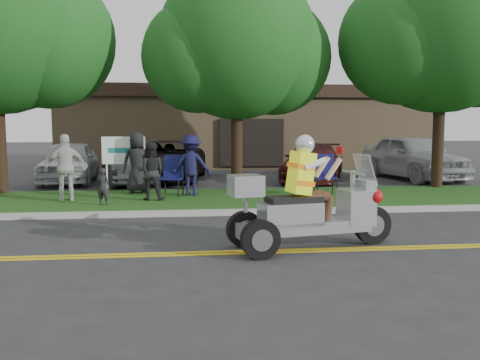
{
  "coord_description": "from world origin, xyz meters",
  "views": [
    {
      "loc": [
        -1.14,
        -8.56,
        2.05
      ],
      "look_at": [
        0.03,
        2.0,
        0.93
      ],
      "focal_mm": 38.0,
      "sensor_mm": 36.0,
      "label": 1
    }
  ],
  "objects": [
    {
      "name": "ground",
      "position": [
        0.0,
        0.0,
        0.0
      ],
      "size": [
        120.0,
        120.0,
        0.0
      ],
      "primitive_type": "plane",
      "color": "#28282B",
      "rests_on": "ground"
    },
    {
      "name": "centerline_near",
      "position": [
        0.0,
        -0.58,
        0.01
      ],
      "size": [
        60.0,
        0.1,
        0.01
      ],
      "primitive_type": "cube",
      "color": "gold",
      "rests_on": "ground"
    },
    {
      "name": "centerline_far",
      "position": [
        0.0,
        -0.42,
        0.01
      ],
      "size": [
        60.0,
        0.1,
        0.01
      ],
      "primitive_type": "cube",
      "color": "gold",
      "rests_on": "ground"
    },
    {
      "name": "curb",
      "position": [
        0.0,
        3.05,
        0.06
      ],
      "size": [
        60.0,
        0.25,
        0.12
      ],
      "primitive_type": "cube",
      "color": "#A8A89E",
      "rests_on": "ground"
    },
    {
      "name": "grass_verge",
      "position": [
        0.0,
        5.2,
        0.06
      ],
      "size": [
        60.0,
        4.0,
        0.1
      ],
      "primitive_type": "cube",
      "color": "#224A13",
      "rests_on": "ground"
    },
    {
      "name": "commercial_building",
      "position": [
        2.0,
        18.98,
        2.01
      ],
      "size": [
        18.0,
        8.2,
        4.0
      ],
      "color": "#9E7F5B",
      "rests_on": "ground"
    },
    {
      "name": "tree_mid",
      "position": [
        0.55,
        7.23,
        4.43
      ],
      "size": [
        5.88,
        4.8,
        7.05
      ],
      "color": "#332114",
      "rests_on": "ground"
    },
    {
      "name": "tree_right",
      "position": [
        7.06,
        7.03,
        5.03
      ],
      "size": [
        6.86,
        5.6,
        8.07
      ],
      "color": "#332114",
      "rests_on": "ground"
    },
    {
      "name": "business_sign",
      "position": [
        -2.9,
        6.6,
        1.26
      ],
      "size": [
        1.25,
        0.06,
        1.75
      ],
      "color": "silver",
      "rests_on": "ground"
    },
    {
      "name": "trike_scooter",
      "position": [
        0.88,
        -0.37,
        0.67
      ],
      "size": [
        2.93,
        1.2,
        1.92
      ],
      "rotation": [
        0.0,
        0.0,
        0.19
      ],
      "color": "black",
      "rests_on": "ground"
    },
    {
      "name": "lawn_chair_a",
      "position": [
        -1.46,
        5.8,
        0.74
      ],
      "size": [
        0.74,
        0.75,
        1.14
      ],
      "rotation": [
        0.0,
        0.0,
        -0.26
      ],
      "color": "black",
      "rests_on": "grass_verge"
    },
    {
      "name": "lawn_chair_b",
      "position": [
        2.81,
        5.4,
        0.76
      ],
      "size": [
        0.64,
        0.67,
        1.16
      ],
      "rotation": [
        0.0,
        0.0,
        -0.06
      ],
      "color": "black",
      "rests_on": "grass_verge"
    },
    {
      "name": "spectator_adult_mid",
      "position": [
        -2.02,
        4.97,
        0.87
      ],
      "size": [
        0.81,
        0.67,
        1.53
      ],
      "primitive_type": "imported",
      "rotation": [
        0.0,
        0.0,
        3.01
      ],
      "color": "black",
      "rests_on": "grass_verge"
    },
    {
      "name": "spectator_adult_right",
      "position": [
        -4.21,
        5.09,
        0.98
      ],
      "size": [
        1.1,
        0.67,
        1.75
      ],
      "primitive_type": "imported",
      "rotation": [
        0.0,
        0.0,
        3.4
      ],
      "color": "beige",
      "rests_on": "grass_verge"
    },
    {
      "name": "spectator_chair_a",
      "position": [
        -0.94,
        5.79,
        0.96
      ],
      "size": [
        1.18,
        0.78,
        1.71
      ],
      "primitive_type": "imported",
      "rotation": [
        0.0,
        0.0,
        3.01
      ],
      "color": "#15143A",
      "rests_on": "grass_verge"
    },
    {
      "name": "spectator_chair_b",
      "position": [
        -2.49,
        6.42,
        0.99
      ],
      "size": [
        0.9,
        0.62,
        1.78
      ],
      "primitive_type": "imported",
      "rotation": [
        0.0,
        0.0,
        3.21
      ],
      "color": "black",
      "rests_on": "grass_verge"
    },
    {
      "name": "child_left",
      "position": [
        -3.15,
        4.24,
        0.57
      ],
      "size": [
        0.38,
        0.3,
        0.93
      ],
      "primitive_type": "imported",
      "rotation": [
        0.0,
        0.0,
        2.9
      ],
      "color": "black",
      "rests_on": "grass_verge"
    },
    {
      "name": "parked_car_far_left",
      "position": [
        -5.3,
        10.5,
        0.77
      ],
      "size": [
        2.1,
        4.62,
        1.54
      ],
      "primitive_type": "imported",
      "rotation": [
        0.0,
        0.0,
        0.06
      ],
      "color": "silver",
      "rests_on": "ground"
    },
    {
      "name": "parked_car_left",
      "position": [
        -3.13,
        9.77,
        0.71
      ],
      "size": [
        2.45,
        4.53,
        1.42
      ],
      "primitive_type": "imported",
      "rotation": [
        0.0,
        0.0,
        0.23
      ],
      "color": "#2D2D30",
      "rests_on": "ground"
    },
    {
      "name": "parked_car_mid",
      "position": [
        -1.76,
        10.81,
        0.75
      ],
      "size": [
        3.14,
        5.69,
        1.51
      ],
      "primitive_type": "imported",
      "rotation": [
        0.0,
        0.0,
        -0.12
      ],
      "color": "black",
      "rests_on": "ground"
    },
    {
      "name": "parked_car_right",
      "position": [
        3.69,
        10.09,
        0.69
      ],
      "size": [
        3.57,
        5.17,
        1.39
      ],
      "primitive_type": "imported",
      "rotation": [
        0.0,
        0.0,
        -0.38
      ],
      "color": "#441210",
      "rests_on": "ground"
    },
    {
      "name": "parked_car_far_right",
      "position": [
        7.69,
        10.23,
        0.88
      ],
      "size": [
        2.79,
        5.41,
        1.76
      ],
      "primitive_type": "imported",
      "rotation": [
        0.0,
        0.0,
        0.14
      ],
      "color": "#9B9CA1",
      "rests_on": "ground"
    }
  ]
}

